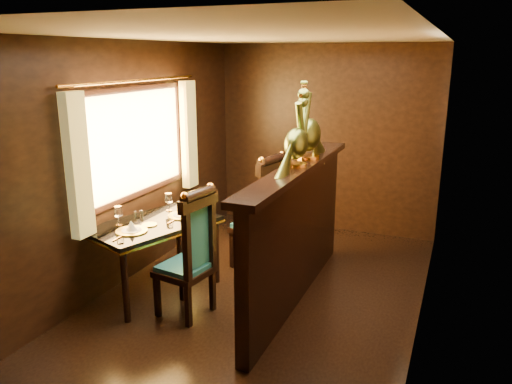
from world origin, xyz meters
TOP-DOWN VIEW (x-y plane):
  - ground at (0.00, 0.00)m, footprint 5.00×5.00m
  - room_shell at (-0.09, 0.02)m, footprint 3.04×5.04m
  - partition at (0.32, 0.30)m, footprint 0.26×2.70m
  - dining_table at (-1.05, -0.08)m, footprint 1.14×1.44m
  - chair_left at (-0.42, -0.39)m, footprint 0.51×0.53m
  - chair_right at (-0.22, 0.87)m, footprint 0.57×0.59m
  - peacock_left at (0.33, 0.22)m, footprint 0.21×0.57m
  - peacock_right at (0.33, 0.60)m, footprint 0.24×0.64m

SIDE VIEW (x-z plane):
  - ground at x=0.00m, z-range 0.00..0.00m
  - chair_left at x=-0.42m, z-range 0.03..1.28m
  - dining_table at x=-1.05m, z-range 0.20..1.14m
  - chair_right at x=-0.22m, z-range 0.03..1.36m
  - partition at x=0.32m, z-range 0.03..1.39m
  - room_shell at x=-0.09m, z-range 0.32..2.84m
  - peacock_left at x=0.33m, z-range 1.36..2.04m
  - peacock_right at x=0.33m, z-range 1.36..2.12m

